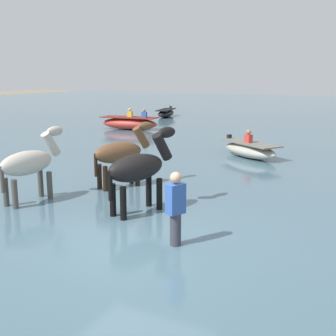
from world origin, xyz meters
name	(u,v)px	position (x,y,z in m)	size (l,w,h in m)	color
ground_plane	(132,257)	(0.00, 0.00, 0.00)	(120.00, 120.00, 0.00)	#84755B
water_surface	(275,158)	(0.00, 10.00, 0.15)	(90.00, 90.00, 0.29)	#476675
horse_lead_black	(139,170)	(-0.81, 1.57, 1.25)	(0.92, 1.94, 2.11)	black
horse_trailing_pinto	(29,164)	(-3.51, 1.03, 1.19)	(0.66, 1.86, 2.02)	beige
horse_flank_bay	(121,154)	(-2.41, 3.23, 1.18)	(1.10, 1.78, 1.99)	brown
boat_far_offshore	(250,150)	(-0.65, 8.89, 0.57)	(2.68, 2.16, 1.03)	#B2AD9E
boat_distant_east	(130,123)	(-8.91, 13.63, 0.63)	(3.32, 1.55, 1.15)	#BC382D
boat_distant_west	(166,113)	(-10.45, 20.63, 0.55)	(1.50, 2.88, 0.66)	black
person_onlooker_right	(176,214)	(0.77, 0.24, 0.87)	(0.31, 0.37, 1.63)	#383842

